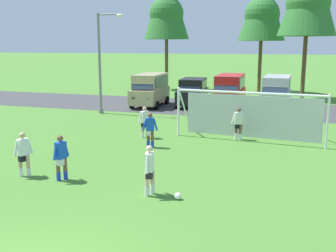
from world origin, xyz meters
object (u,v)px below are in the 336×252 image
Objects in this scene: player_trailing_back at (61,158)px; player_striker_near at (150,170)px; player_winger_left at (23,154)px; parked_car_slot_center at (277,92)px; soccer_ball at (178,196)px; parked_car_slot_far_left at (150,89)px; street_lamp at (102,62)px; player_midfield_center at (150,130)px; player_winger_right at (145,122)px; soccer_goal at (251,114)px; player_defender_far at (238,124)px; parked_car_slot_left at (193,92)px; parked_car_slot_center_left at (230,90)px.

player_striker_near is at bearing -6.38° from player_trailing_back.
player_winger_left is 19.98m from parked_car_slot_center.
soccer_ball is 0.05× the size of parked_car_slot_center.
parked_car_slot_far_left is (-3.14, 17.58, 0.52)m from player_trailing_back.
parked_car_slot_far_left is 5.19m from street_lamp.
street_lamp is at bearing 129.06° from player_midfield_center.
parked_car_slot_far_left reaches higher than player_winger_right.
soccer_goal is at bearing 76.54° from player_striker_near.
soccer_goal is 1.56× the size of parked_car_slot_center.
parked_car_slot_center is at bearing 82.34° from player_defender_far.
parked_car_slot_center reaches higher than parked_car_slot_left.
parked_car_slot_far_left reaches higher than soccer_ball.
player_trailing_back is 19.39m from parked_car_slot_center.
player_winger_left is at bearing -179.10° from player_trailing_back.
player_midfield_center is at bearing -142.34° from soccer_goal.
soccer_ball is 0.13× the size of player_trailing_back.
player_striker_near is 19.15m from parked_car_slot_far_left.
parked_car_slot_left is at bearing 100.19° from player_striker_near.
player_striker_near is 6.13m from player_midfield_center.
soccer_ball is 0.13× the size of player_defender_far.
soccer_goal is 4.60× the size of player_midfield_center.
player_striker_near is 0.24× the size of street_lamp.
street_lamp is (-5.08, 13.30, 2.73)m from player_trailing_back.
player_winger_right is 12.69m from parked_car_slot_center.
player_midfield_center is 13.26m from parked_car_slot_left.
parked_car_slot_center is (9.57, 0.70, 0.00)m from parked_car_slot_far_left.
player_striker_near is at bearing -103.46° from soccer_goal.
parked_car_slot_far_left is 1.01× the size of parked_car_slot_center_left.
parked_car_slot_center_left is (6.11, 0.92, 0.00)m from parked_car_slot_far_left.
soccer_goal is at bearing -74.86° from parked_car_slot_center_left.
parked_car_slot_left is 6.38m from parked_car_slot_center.
soccer_goal is at bearing -60.62° from parked_car_slot_left.
player_striker_near is 3.49m from player_trailing_back.
parked_car_slot_center reaches higher than soccer_ball.
player_midfield_center is 13.02m from parked_car_slot_far_left.
player_striker_near is at bearing -4.14° from player_winger_left.
player_winger_right is 11.45m from parked_car_slot_left.
player_trailing_back is at bearing 0.90° from player_winger_left.
player_trailing_back reaches higher than soccer_ball.
soccer_goal is at bearing -23.43° from street_lamp.
player_winger_left is 0.34× the size of parked_car_slot_center.
street_lamp is at bearing 153.42° from player_defender_far.
player_midfield_center is 10.58m from street_lamp.
player_defender_far is 0.35× the size of parked_car_slot_left.
soccer_goal is 1.54× the size of parked_car_slot_far_left.
player_striker_near is 18.91m from parked_car_slot_center.
player_striker_near is at bearing -58.03° from street_lamp.
street_lamp reaches higher than player_winger_left.
player_striker_near and player_winger_left have the same top height.
player_winger_left is (-7.19, -8.69, -0.47)m from soccer_goal.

